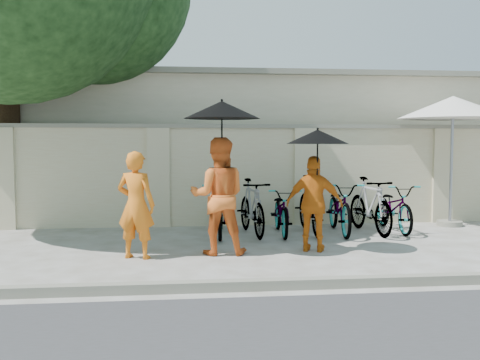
{
  "coord_description": "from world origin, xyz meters",
  "views": [
    {
      "loc": [
        -0.52,
        -7.78,
        1.74
      ],
      "look_at": [
        0.42,
        0.89,
        1.1
      ],
      "focal_mm": 40.0,
      "sensor_mm": 36.0,
      "label": 1
    }
  ],
  "objects": [
    {
      "name": "parasol_center",
      "position": [
        0.07,
        0.26,
        2.2
      ],
      "size": [
        1.15,
        1.15,
        1.32
      ],
      "color": "black",
      "rests_on": "ground"
    },
    {
      "name": "bike_5",
      "position": [
        2.99,
        1.88,
        0.53
      ],
      "size": [
        0.68,
        1.8,
        1.05
      ],
      "primitive_type": "imported",
      "rotation": [
        0.0,
        0.0,
        0.11
      ],
      "color": "gray",
      "rests_on": "ground"
    },
    {
      "name": "bike_0",
      "position": [
        0.19,
        2.0,
        0.49
      ],
      "size": [
        0.8,
        1.92,
        0.99
      ],
      "primitive_type": "imported",
      "rotation": [
        0.0,
        0.0,
        -0.08
      ],
      "color": "gray",
      "rests_on": "ground"
    },
    {
      "name": "building_behind",
      "position": [
        2.0,
        7.0,
        1.6
      ],
      "size": [
        14.0,
        6.0,
        3.2
      ],
      "primitive_type": "cube",
      "color": "beige",
      "rests_on": "ground"
    },
    {
      "name": "ground",
      "position": [
        0.0,
        0.0,
        0.0
      ],
      "size": [
        80.0,
        80.0,
        0.0
      ],
      "primitive_type": "plane",
      "color": "#A8A8A7"
    },
    {
      "name": "bike_2",
      "position": [
        1.31,
        1.92,
        0.44
      ],
      "size": [
        0.68,
        1.7,
        0.88
      ],
      "primitive_type": "imported",
      "rotation": [
        0.0,
        0.0,
        -0.06
      ],
      "color": "gray",
      "rests_on": "ground"
    },
    {
      "name": "bike_3",
      "position": [
        1.87,
        2.03,
        0.54
      ],
      "size": [
        0.54,
        1.81,
        1.08
      ],
      "primitive_type": "imported",
      "rotation": [
        0.0,
        0.0,
        -0.01
      ],
      "color": "gray",
      "rests_on": "ground"
    },
    {
      "name": "monk_right",
      "position": [
        1.53,
        0.37,
        0.75
      ],
      "size": [
        0.96,
        0.66,
        1.51
      ],
      "primitive_type": "imported",
      "rotation": [
        0.0,
        0.0,
        2.77
      ],
      "color": "#CD6513",
      "rests_on": "ground"
    },
    {
      "name": "compound_wall",
      "position": [
        1.0,
        3.2,
        1.0
      ],
      "size": [
        20.0,
        0.3,
        2.0
      ],
      "primitive_type": "cube",
      "color": "beige",
      "rests_on": "ground"
    },
    {
      "name": "kerb",
      "position": [
        0.0,
        -1.7,
        0.06
      ],
      "size": [
        40.0,
        0.16,
        0.12
      ],
      "primitive_type": "cube",
      "color": "slate",
      "rests_on": "ground"
    },
    {
      "name": "bike_6",
      "position": [
        3.55,
        2.09,
        0.46
      ],
      "size": [
        0.63,
        1.75,
        0.92
      ],
      "primitive_type": "imported",
      "rotation": [
        0.0,
        0.0,
        -0.01
      ],
      "color": "gray",
      "rests_on": "ground"
    },
    {
      "name": "patio_umbrella",
      "position": [
        4.93,
        2.55,
        2.39
      ],
      "size": [
        2.44,
        2.44,
        2.64
      ],
      "rotation": [
        0.0,
        0.0,
        -0.11
      ],
      "color": "slate",
      "rests_on": "ground"
    },
    {
      "name": "monk_center",
      "position": [
        0.02,
        0.34,
        0.9
      ],
      "size": [
        0.93,
        0.75,
        1.79
      ],
      "primitive_type": "imported",
      "rotation": [
        0.0,
        0.0,
        3.06
      ],
      "color": "orange",
      "rests_on": "ground"
    },
    {
      "name": "monk_left",
      "position": [
        -1.21,
        0.17,
        0.8
      ],
      "size": [
        0.68,
        0.55,
        1.59
      ],
      "primitive_type": "imported",
      "rotation": [
        0.0,
        0.0,
        2.8
      ],
      "color": "orange",
      "rests_on": "ground"
    },
    {
      "name": "bike_1",
      "position": [
        0.75,
        1.92,
        0.52
      ],
      "size": [
        0.68,
        1.77,
        1.04
      ],
      "primitive_type": "imported",
      "rotation": [
        0.0,
        0.0,
        0.11
      ],
      "color": "gray",
      "rests_on": "ground"
    },
    {
      "name": "bike_4",
      "position": [
        2.43,
        1.93,
        0.49
      ],
      "size": [
        0.81,
        1.9,
        0.97
      ],
      "primitive_type": "imported",
      "rotation": [
        0.0,
        0.0,
        -0.09
      ],
      "color": "gray",
      "rests_on": "ground"
    },
    {
      "name": "parasol_right",
      "position": [
        1.55,
        0.29,
        1.8
      ],
      "size": [
        0.97,
        0.97,
        1.06
      ],
      "color": "black",
      "rests_on": "ground"
    }
  ]
}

